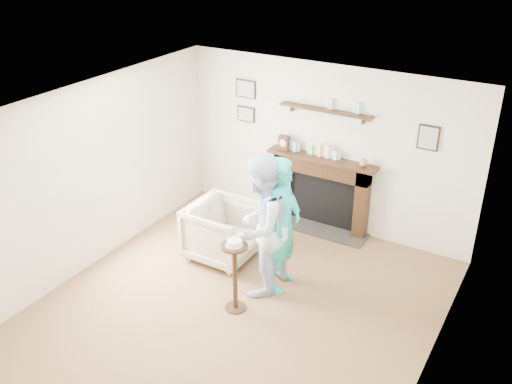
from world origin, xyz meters
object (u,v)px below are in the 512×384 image
armchair (224,256)px  woman (281,284)px  pedestal_table (235,264)px  man (260,288)px

armchair → woman: size_ratio=0.50×
pedestal_table → armchair: bearing=130.2°
armchair → woman: bearing=-99.9°
armchair → pedestal_table: pedestal_table is taller
armchair → man: man is taller
man → woman: size_ratio=1.02×
armchair → man: size_ratio=0.49×
armchair → woman: 1.02m
man → woman: 0.28m
man → pedestal_table: pedestal_table is taller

